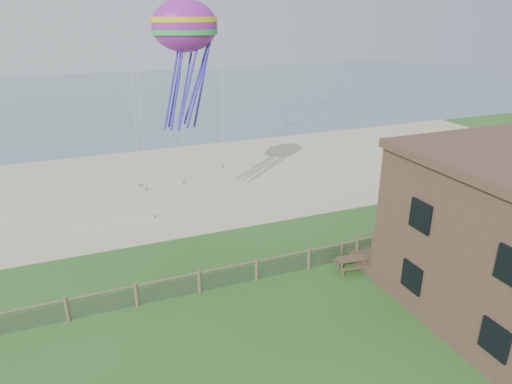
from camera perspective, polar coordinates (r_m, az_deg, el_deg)
ground at (r=19.49m, az=7.07°, el=-19.66°), size 160.00×160.00×0.00m
sand_beach at (r=37.69m, az=-9.04°, el=1.42°), size 72.00×20.00×0.02m
ocean at (r=80.04m, az=-16.50°, el=11.46°), size 160.00×68.00×0.02m
chainlink_fence at (r=23.54m, az=0.07°, el=-9.79°), size 36.20×0.20×1.25m
motel_deck at (r=29.82m, az=24.84°, el=-5.49°), size 15.00×2.00×0.50m
picnic_table at (r=24.95m, az=11.78°, el=-8.90°), size 1.77×1.44×0.68m
octopus_kite at (r=26.05m, az=-8.66°, el=15.72°), size 3.74×2.79×7.31m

